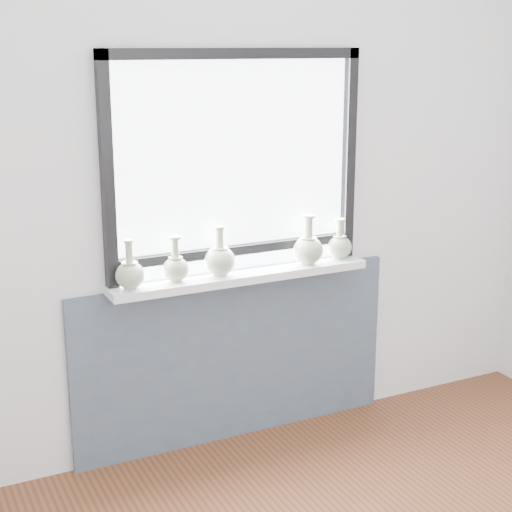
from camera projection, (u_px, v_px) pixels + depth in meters
name	position (u px, v px, depth m)	size (l,w,h in m)	color
back_wall	(232.00, 187.00, 3.77)	(3.60, 0.02, 2.60)	silver
apron_panel	(236.00, 358.00, 3.97)	(1.70, 0.03, 0.86)	#495665
windowsill	(241.00, 276.00, 3.79)	(1.32, 0.18, 0.04)	white
window	(235.00, 159.00, 3.70)	(1.30, 0.06, 1.05)	black
vase_a	(130.00, 273.00, 3.52)	(0.13, 0.13, 0.23)	#A5B393
vase_b	(176.00, 267.00, 3.63)	(0.13, 0.13, 0.22)	#A5B393
vase_c	(220.00, 259.00, 3.72)	(0.15, 0.15, 0.24)	#A5B393
vase_d	(308.00, 248.00, 3.91)	(0.15, 0.15, 0.25)	#A5B393
vase_e	(339.00, 246.00, 4.02)	(0.13, 0.13, 0.21)	#A5B393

